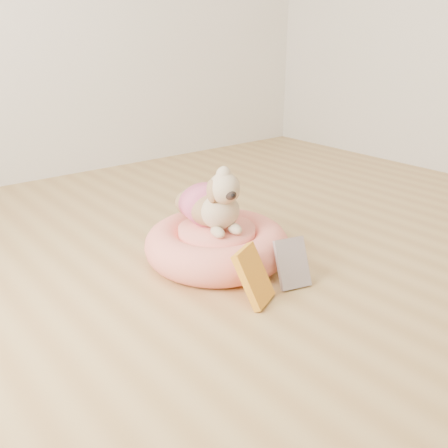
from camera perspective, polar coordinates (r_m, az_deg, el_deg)
floor at (r=2.01m, az=11.64°, el=-7.65°), size 4.50×4.50×0.00m
pet_bed at (r=2.19m, az=-0.82°, el=-2.38°), size 0.63×0.63×0.16m
dog at (r=2.13m, az=-1.41°, el=3.58°), size 0.35×0.45×0.29m
book_yellow at (r=1.87m, az=3.42°, el=-5.96°), size 0.19×0.17×0.21m
book_white at (r=2.01m, az=7.81°, el=-4.45°), size 0.15×0.13×0.19m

